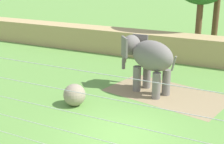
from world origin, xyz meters
The scene contains 6 objects.
ground_plane centered at (0.00, 0.00, 0.00)m, with size 120.00×120.00×0.00m, color #609342.
dirt_patch centered at (0.28, 4.54, 0.00)m, with size 5.66×3.26×0.01m, color #937F5B.
embankment_wall centered at (0.00, 10.82, 0.84)m, with size 36.00×1.80×1.69m, color tan.
elephant centered at (-0.71, 4.46, 1.76)m, with size 3.35×2.28×2.66m.
enrichment_ball centered at (-2.98, 1.39, 0.50)m, with size 0.99×0.99×0.99m, color gray.
cable_fence centered at (0.00, -2.70, 1.69)m, with size 10.96×0.26×3.35m.
Camera 1 is at (4.38, -9.63, 5.83)m, focal length 51.19 mm.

